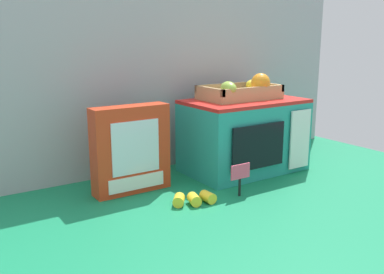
{
  "coord_description": "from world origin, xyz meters",
  "views": [
    {
      "loc": [
        -0.78,
        -1.14,
        0.47
      ],
      "look_at": [
        -0.02,
        0.01,
        0.15
      ],
      "focal_mm": 40.13,
      "sensor_mm": 36.0,
      "label": 1
    }
  ],
  "objects_px": {
    "food_groups_crate": "(243,91)",
    "price_sign": "(240,175)",
    "cookie_set_box": "(131,150)",
    "loose_toy_banana": "(194,199)",
    "toy_microwave": "(245,136)"
  },
  "relations": [
    {
      "from": "cookie_set_box",
      "to": "loose_toy_banana",
      "type": "relative_size",
      "value": 2.13
    },
    {
      "from": "loose_toy_banana",
      "to": "food_groups_crate",
      "type": "bearing_deg",
      "value": 29.79
    },
    {
      "from": "food_groups_crate",
      "to": "cookie_set_box",
      "type": "distance_m",
      "value": 0.46
    },
    {
      "from": "cookie_set_box",
      "to": "food_groups_crate",
      "type": "bearing_deg",
      "value": -0.67
    },
    {
      "from": "toy_microwave",
      "to": "cookie_set_box",
      "type": "relative_size",
      "value": 1.55
    },
    {
      "from": "toy_microwave",
      "to": "food_groups_crate",
      "type": "bearing_deg",
      "value": 87.49
    },
    {
      "from": "price_sign",
      "to": "toy_microwave",
      "type": "bearing_deg",
      "value": 46.99
    },
    {
      "from": "price_sign",
      "to": "food_groups_crate",
      "type": "bearing_deg",
      "value": 49.67
    },
    {
      "from": "food_groups_crate",
      "to": "loose_toy_banana",
      "type": "distance_m",
      "value": 0.47
    },
    {
      "from": "cookie_set_box",
      "to": "toy_microwave",
      "type": "bearing_deg",
      "value": -3.33
    },
    {
      "from": "food_groups_crate",
      "to": "toy_microwave",
      "type": "bearing_deg",
      "value": -92.51
    },
    {
      "from": "toy_microwave",
      "to": "food_groups_crate",
      "type": "height_order",
      "value": "food_groups_crate"
    },
    {
      "from": "toy_microwave",
      "to": "price_sign",
      "type": "xyz_separation_m",
      "value": [
        -0.18,
        -0.19,
        -0.06
      ]
    },
    {
      "from": "food_groups_crate",
      "to": "cookie_set_box",
      "type": "relative_size",
      "value": 1.02
    },
    {
      "from": "food_groups_crate",
      "to": "price_sign",
      "type": "xyz_separation_m",
      "value": [
        -0.18,
        -0.21,
        -0.22
      ]
    }
  ]
}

